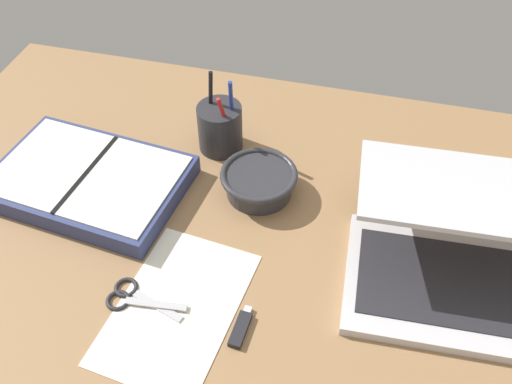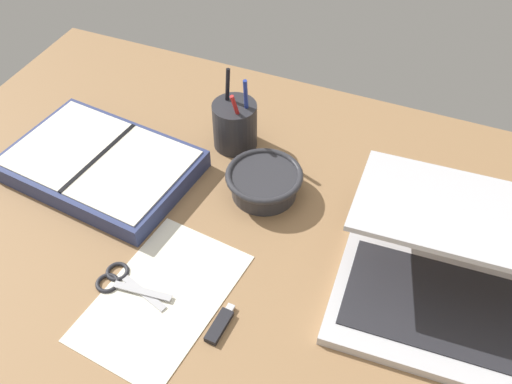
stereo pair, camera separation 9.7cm
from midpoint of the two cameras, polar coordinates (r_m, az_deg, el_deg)
The scene contains 8 objects.
desk_top at distance 98.89cm, azimuth -3.69°, elevation -6.21°, with size 140.00×100.00×2.00cm, color #936D47.
laptop at distance 94.65cm, azimuth 16.34°, elevation -5.85°, with size 34.05×34.16×16.13cm.
bowl at distance 104.88cm, azimuth -2.36°, elevation 0.95°, with size 14.33×14.33×5.12cm.
pen_cup at distance 113.65cm, azimuth -6.06°, elevation 6.35°, with size 8.83×8.83×16.60cm.
planner at distance 112.10cm, azimuth -18.79°, elevation 0.96°, with size 37.23×27.35×4.20cm.
scissors at distance 95.11cm, azimuth -15.37°, elevation -10.23°, with size 13.12×6.48×0.80cm.
paper_sheet_front at distance 92.67cm, azimuth -10.95°, elevation -11.43°, with size 18.00×28.09×0.16cm, color silver.
usb_drive at distance 88.91cm, azimuth -4.76°, elevation -13.62°, with size 2.36×7.28×1.00cm.
Camera 1 is at (16.50, -58.64, 78.93)cm, focal length 40.00 mm.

